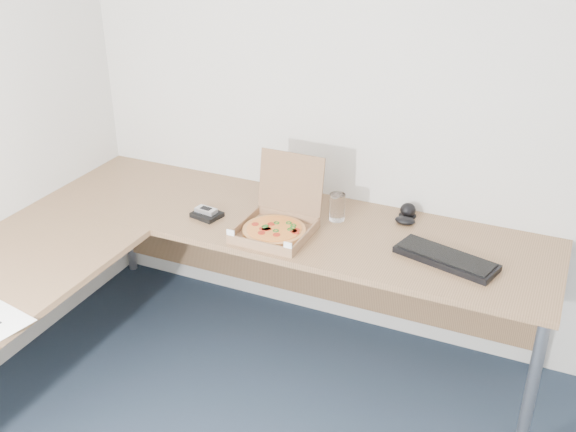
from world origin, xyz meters
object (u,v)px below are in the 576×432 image
at_px(desk, 183,253).
at_px(keyboard, 446,259).
at_px(wallet, 207,215).
at_px(pizza_box, 276,226).
at_px(drinking_glass, 337,207).

bearing_deg(desk, keyboard, 18.00).
xyz_separation_m(desk, keyboard, (1.09, 0.35, 0.04)).
relative_size(keyboard, wallet, 3.34).
relative_size(pizza_box, wallet, 2.86).
xyz_separation_m(pizza_box, wallet, (-0.37, 0.01, -0.03)).
distance_m(pizza_box, keyboard, 0.77).
height_order(pizza_box, wallet, pizza_box).
bearing_deg(desk, drinking_glass, 45.08).
distance_m(desk, pizza_box, 0.44).
bearing_deg(wallet, keyboard, 15.49).
xyz_separation_m(desk, wallet, (-0.05, 0.30, 0.04)).
bearing_deg(wallet, drinking_glass, 34.40).
distance_m(pizza_box, wallet, 0.38).
bearing_deg(wallet, pizza_box, 10.51).
xyz_separation_m(drinking_glass, keyboard, (0.56, -0.18, -0.05)).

